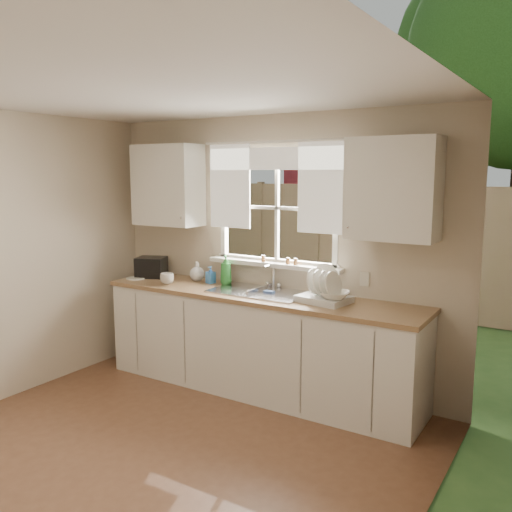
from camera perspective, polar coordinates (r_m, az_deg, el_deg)
The scene contains 21 objects.
ground at distance 3.95m, azimuth -13.77°, elevation -21.55°, with size 4.00×4.00×0.00m, color brown.
room_walls at distance 3.45m, azimuth -15.30°, elevation -3.93°, with size 3.62×4.02×2.50m.
ceiling at distance 3.45m, azimuth -15.36°, elevation 17.17°, with size 3.60×4.00×0.02m, color silver.
window at distance 5.03m, azimuth 2.12°, elevation 3.18°, with size 1.38×0.16×1.06m.
curtains at distance 4.96m, azimuth 1.85°, elevation 8.29°, with size 1.50×0.03×0.81m.
base_cabinets at distance 4.97m, azimuth 0.19°, elevation -9.27°, with size 3.00×0.62×0.87m, color silver.
countertop at distance 4.85m, azimuth 0.19°, elevation -4.16°, with size 3.04×0.65×0.04m, color olive.
upper_cabinet_left at distance 5.53m, azimuth -9.26°, elevation 7.37°, with size 0.70×0.33×0.80m, color silver.
upper_cabinet_right at distance 4.37m, azimuth 14.24°, elevation 6.85°, with size 0.70×0.33×0.80m, color silver.
wall_outlet at distance 4.70m, azimuth 11.35°, elevation -2.39°, with size 0.08×0.01×0.12m, color beige.
sill_jars at distance 4.96m, azimuth 2.75°, elevation -0.46°, with size 0.38×0.04×0.06m.
backyard at distance 11.02m, azimuth 22.61°, elevation 15.91°, with size 20.00×10.00×6.13m.
sink at distance 4.89m, azimuth 0.38°, elevation -4.68°, with size 0.88×0.52×0.40m.
dish_rack at distance 4.54m, azimuth 7.17°, elevation -3.88°, with size 0.45×0.37×0.30m.
bowl at distance 4.45m, azimuth 8.26°, elevation -4.07°, with size 0.24×0.24×0.06m, color white.
soap_bottle_a at distance 5.20m, azimuth -3.18°, elevation -1.45°, with size 0.11×0.11×0.29m, color #287C2F.
soap_bottle_b at distance 5.28m, azimuth -4.80°, elevation -1.98°, with size 0.07×0.08×0.17m, color #3679CC.
soap_bottle_c at distance 5.42m, azimuth -6.22°, elevation -1.59°, with size 0.15×0.15×0.19m, color #EBE7C1.
saucer at distance 5.63m, azimuth -12.55°, elevation -2.28°, with size 0.19×0.19×0.01m, color white.
cup at distance 5.30m, azimuth -9.36°, elevation -2.36°, with size 0.13×0.13×0.11m, color beige.
black_appliance at distance 5.67m, azimuth -10.96°, elevation -1.15°, with size 0.28×0.24×0.21m, color black.
Camera 1 is at (2.49, -2.34, 1.98)m, focal length 38.00 mm.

